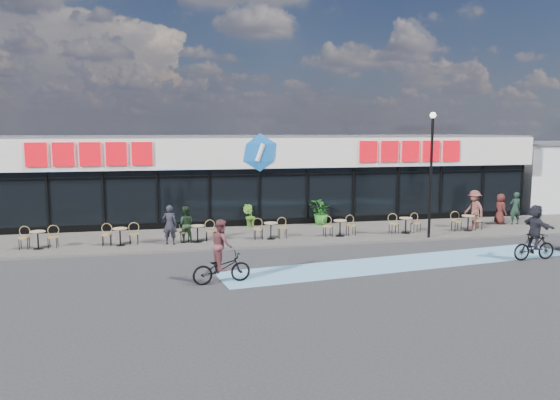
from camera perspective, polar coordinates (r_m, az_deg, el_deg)
name	(u,v)px	position (r m, az deg, el deg)	size (l,w,h in m)	color
ground	(291,259)	(21.06, 1.11, -6.17)	(120.00, 120.00, 0.00)	#28282B
sidewalk	(268,235)	(25.35, -1.21, -3.72)	(44.00, 5.00, 0.10)	#58544E
bike_lane	(404,263)	(20.96, 12.85, -6.41)	(14.00, 2.20, 0.01)	#68A0C4
building	(250,176)	(30.34, -3.16, 2.47)	(30.60, 6.57, 4.75)	black
neighbour_building	(558,174)	(39.99, 27.03, 2.47)	(9.20, 7.20, 4.11)	silver
lamp_post	(431,164)	(25.13, 15.52, 3.60)	(0.28, 0.28, 5.59)	black
bistro_set_1	(38,237)	(24.39, -23.93, -3.60)	(1.54, 0.62, 0.90)	tan
bistro_set_2	(120,234)	(23.92, -16.35, -3.46)	(1.54, 0.62, 0.90)	tan
bistro_set_3	(197,231)	(23.89, -8.62, -3.26)	(1.54, 0.62, 0.90)	tan
bistro_set_4	(270,229)	(24.29, -1.01, -3.00)	(1.54, 0.62, 0.90)	tan
bistro_set_5	(339,226)	(25.09, 6.23, -2.71)	(1.54, 0.62, 0.90)	tan
bistro_set_6	(405,223)	(26.27, 12.92, -2.39)	(1.54, 0.62, 0.90)	tan
bistro_set_7	(467,221)	(27.77, 18.96, -2.08)	(1.54, 0.62, 0.90)	tan
potted_plant_left	(249,216)	(27.33, -3.24, -1.63)	(0.61, 0.49, 1.11)	#3C681D
potted_plant_mid	(321,212)	(27.92, 4.35, -1.29)	(0.71, 0.71, 1.26)	#20651D
potted_plant_right	(320,212)	(27.95, 4.19, -1.28)	(1.13, 0.98, 1.26)	#1F5B1A
patron_left	(170,225)	(23.50, -11.45, -2.55)	(0.61, 0.40, 1.68)	black
patron_right	(185,224)	(23.79, -9.89, -2.52)	(0.77, 0.60, 1.58)	black
pedestrian_a	(474,209)	(28.52, 19.63, -0.90)	(1.21, 0.69, 1.87)	brown
pedestrian_b	(500,209)	(30.20, 22.03, -0.86)	(0.76, 0.50, 1.56)	#3E1816
pedestrian_c	(515,208)	(30.32, 23.36, -0.80)	(0.61, 0.40, 1.67)	black
cyclist_a	(535,235)	(22.81, 25.09, -3.32)	(1.74, 1.56, 2.13)	black
cyclist_c	(221,259)	(17.74, -6.13, -6.14)	(2.01, 1.01, 2.10)	black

